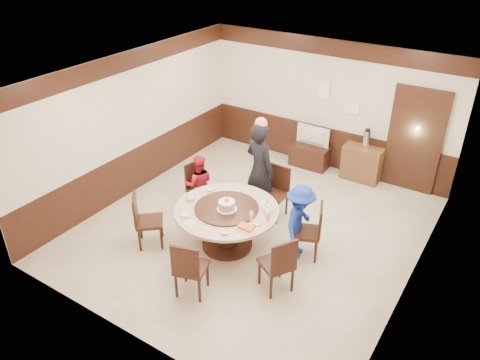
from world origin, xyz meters
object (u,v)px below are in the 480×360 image
Objects in this scene: person_blue at (300,222)px; shrimp_platter at (246,228)px; birthday_cake at (227,205)px; tv_stand at (310,156)px; person_standing at (260,170)px; side_cabinet at (362,163)px; television at (311,136)px; thermos at (367,139)px; banquet_table at (227,220)px; person_red at (199,184)px.

shrimp_platter is (-0.54, -0.76, 0.13)m from person_blue.
tv_stand is (-0.14, 3.49, -0.61)m from birthday_cake.
birthday_cake is 3.54m from tv_stand.
person_standing is 2.29× the size of side_cabinet.
person_blue is 3.23m from television.
thermos reaches higher than birthday_cake.
person_blue is at bearing 21.92° from banquet_table.
tv_stand is 2.24× the size of thermos.
side_cabinet is (-0.04, 3.02, -0.27)m from person_blue.
person_blue is 1.62× the size of side_cabinet.
shrimp_platter is 3.82m from thermos.
tv_stand is (-1.22, 2.99, -0.40)m from person_blue.
shrimp_platter reaches higher than tv_stand.
television is at bearing 0.00° from tv_stand.
banquet_table is 1.20m from person_blue.
person_standing reaches higher than thermos.
banquet_table is at bearing 110.91° from person_standing.
person_red is 1.43× the size of side_cabinet.
shrimp_platter is at bearing 135.51° from person_blue.
person_blue is (1.11, 0.45, 0.12)m from banquet_table.
person_standing is at bearing 113.54° from shrimp_platter.
person_standing is 6.12× the size of shrimp_platter.
side_cabinet is (1.18, 0.03, 0.12)m from tv_stand.
thermos reaches higher than side_cabinet.
banquet_table is at bearing 102.51° from person_blue.
banquet_table is 0.33m from birthday_cake.
person_blue is at bearing 24.74° from birthday_cake.
person_blue is 3.04m from thermos.
person_standing is 2.57m from thermos.
shrimp_platter is (0.57, -0.32, 0.24)m from banquet_table.
person_red is at bearing -108.99° from tv_stand.
person_red is at bearing 149.12° from banquet_table.
banquet_table is 1.25m from person_standing.
person_standing reaches higher than side_cabinet.
person_red reaches higher than side_cabinet.
side_cabinet is 2.11× the size of thermos.
television is 0.95× the size of side_cabinet.
shrimp_platter is 3.84m from side_cabinet.
person_standing is 1.65m from shrimp_platter.
person_red is at bearing 75.55° from person_blue.
birthday_cake is at bearing -51.82° from banquet_table.
side_cabinet is at bearing -177.69° from television.
thermos is at bearing -100.35° from person_standing.
person_red is 1.91m from shrimp_platter.
tv_stand is (0.96, 2.80, -0.32)m from person_red.
person_standing is 2.42× the size of television.
side_cabinet is at bearing -8.70° from person_blue.
tv_stand is at bearing 100.28° from shrimp_platter.
person_standing is 2.16× the size of tv_stand.
side_cabinet is (1.04, 3.52, -0.48)m from birthday_cake.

